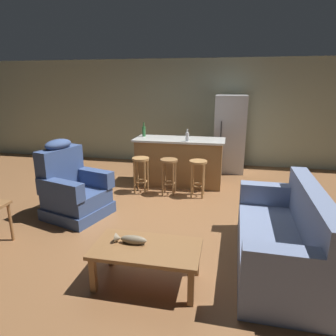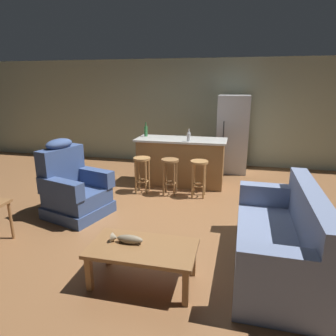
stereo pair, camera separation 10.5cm
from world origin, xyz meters
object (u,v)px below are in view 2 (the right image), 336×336
at_px(bar_stool_left, 142,168).
at_px(bottle_short_amber, 189,137).
at_px(recliner_near_lamp, 73,189).
at_px(bar_stool_middle, 170,170).
at_px(couch, 282,241).
at_px(fish_figurine, 127,239).
at_px(coffee_table, 143,251).
at_px(refrigerator, 232,134).
at_px(bottle_tall_green, 146,131).
at_px(bar_stool_right, 199,172).
at_px(kitchen_island, 181,162).

distance_m(bar_stool_left, bottle_short_amber, 1.07).
height_order(recliner_near_lamp, bar_stool_middle, recliner_near_lamp).
xyz_separation_m(couch, recliner_near_lamp, (-3.01, 0.82, 0.08)).
relative_size(fish_figurine, bar_stool_middle, 0.50).
distance_m(coffee_table, refrigerator, 4.53).
relative_size(couch, bar_stool_left, 2.82).
relative_size(fish_figurine, recliner_near_lamp, 0.28).
bearing_deg(refrigerator, bar_stool_left, -131.42).
bearing_deg(fish_figurine, couch, 18.83).
bearing_deg(bar_stool_middle, coffee_table, -83.72).
distance_m(bar_stool_left, bottle_tall_green, 0.97).
height_order(fish_figurine, bar_stool_right, bar_stool_right).
distance_m(fish_figurine, refrigerator, 4.52).
relative_size(kitchen_island, bottle_tall_green, 6.18).
bearing_deg(bottle_short_amber, bar_stool_right, -56.62).
bearing_deg(couch, kitchen_island, -57.06).
bearing_deg(recliner_near_lamp, coffee_table, -24.76).
xyz_separation_m(bar_stool_left, bottle_short_amber, (0.82, 0.40, 0.57)).
xyz_separation_m(bar_stool_middle, refrigerator, (1.07, 1.83, 0.41)).
relative_size(couch, bottle_tall_green, 6.59).
bearing_deg(bottle_short_amber, coffee_table, -89.82).
distance_m(fish_figurine, recliner_near_lamp, 1.96).
bearing_deg(recliner_near_lamp, fish_figurine, -27.48).
relative_size(recliner_near_lamp, refrigerator, 0.68).
height_order(couch, bar_stool_right, couch).
bearing_deg(bottle_tall_green, bottle_short_amber, -20.52).
height_order(recliner_near_lamp, refrigerator, refrigerator).
relative_size(refrigerator, bottle_short_amber, 7.47).
relative_size(bar_stool_left, bottle_tall_green, 2.33).
xyz_separation_m(kitchen_island, bar_stool_right, (0.45, -0.63, -0.01)).
bearing_deg(fish_figurine, refrigerator, 77.55).
height_order(couch, bottle_short_amber, bottle_short_amber).
relative_size(coffee_table, bar_stool_right, 1.62).
relative_size(coffee_table, bar_stool_middle, 1.62).
bearing_deg(fish_figurine, bar_stool_middle, 92.35).
distance_m(couch, bar_stool_left, 3.02).
bearing_deg(couch, refrigerator, -79.20).
relative_size(kitchen_island, bar_stool_left, 2.65).
relative_size(kitchen_island, bar_stool_right, 2.65).
bearing_deg(bottle_tall_green, bar_stool_left, -79.32).
xyz_separation_m(fish_figurine, bottle_short_amber, (0.17, 2.96, 0.58)).
distance_m(recliner_near_lamp, refrigerator, 3.87).
bearing_deg(recliner_near_lamp, couch, 1.62).
distance_m(kitchen_island, bar_stool_middle, 0.64).
bearing_deg(refrigerator, kitchen_island, -129.38).
bearing_deg(fish_figurine, bar_stool_right, 80.37).
height_order(coffee_table, couch, couch).
distance_m(coffee_table, bar_stool_left, 2.73).
xyz_separation_m(couch, bar_stool_middle, (-1.71, 2.01, 0.13)).
bearing_deg(bar_stool_middle, couch, -49.57).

